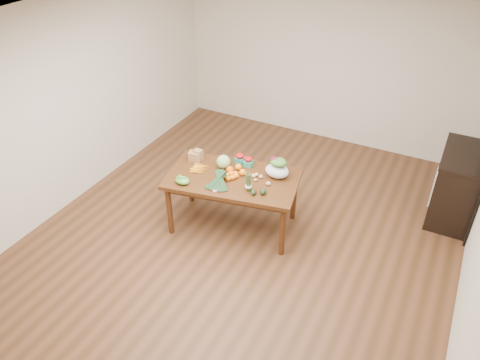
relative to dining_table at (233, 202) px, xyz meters
The scene contains 26 objects.
floor 0.48m from the dining_table, 33.87° to the right, with size 6.00×6.00×0.00m, color brown.
ceiling 2.34m from the dining_table, 33.87° to the right, with size 5.00×6.00×0.02m, color white.
room_walls 1.02m from the dining_table, 33.87° to the right, with size 5.02×6.02×2.70m.
dining_table is the anchor object (origin of this frame).
cabinet 2.91m from the dining_table, 31.77° to the left, with size 0.52×1.02×0.94m, color black.
dish_towel 2.54m from the dining_table, 29.17° to the left, with size 0.02×0.28×0.45m, color white.
paper_bag 0.77m from the dining_table, 168.59° to the left, with size 0.21×0.17×0.15m, color #A57D4A, non-canonical shape.
cabbage 0.52m from the dining_table, 145.93° to the left, with size 0.17×0.17×0.17m, color #B0D279.
strawberry_basket_a 0.55m from the dining_table, 102.78° to the left, with size 0.11×0.11×0.10m, color red, non-canonical shape.
strawberry_basket_b 0.54m from the dining_table, 80.55° to the left, with size 0.11×0.11×0.10m, color red, non-canonical shape.
orange_a 0.43m from the dining_table, 137.79° to the left, with size 0.09×0.09×0.09m, color #FF630F.
orange_b 0.45m from the dining_table, 94.20° to the left, with size 0.08×0.08×0.08m, color orange.
orange_c 0.44m from the dining_table, 46.68° to the left, with size 0.08×0.08×0.08m, color orange.
mandarin_cluster 0.43m from the dining_table, 87.05° to the right, with size 0.18×0.18×0.10m, color orange, non-canonical shape.
carrots 0.59m from the dining_table, behind, with size 0.22×0.22×0.03m, color orange, non-canonical shape.
snap_pea_bag 0.74m from the dining_table, 140.12° to the right, with size 0.18×0.14×0.08m, color #5AB93E.
kale_bunch 0.53m from the dining_table, 102.55° to the right, with size 0.32×0.40×0.16m, color black, non-canonical shape.
asparagus_bundle 0.61m from the dining_table, 29.91° to the right, with size 0.08×0.08×0.25m, color #447334, non-canonical shape.
potato_a 0.47m from the dining_table, 25.46° to the left, with size 0.06×0.05×0.05m, color tan.
potato_b 0.49m from the dining_table, ahead, with size 0.04×0.04×0.04m, color tan.
potato_c 0.52m from the dining_table, 23.44° to the left, with size 0.05×0.05×0.04m, color tan.
potato_d 0.49m from the dining_table, 32.30° to the left, with size 0.05×0.04×0.04m, color tan.
potato_e 0.61m from the dining_table, ahead, with size 0.06×0.05×0.05m, color tan.
avocado_a 0.59m from the dining_table, 28.32° to the right, with size 0.06×0.09×0.06m, color black.
avocado_b 0.64m from the dining_table, 17.27° to the right, with size 0.07×0.10×0.07m, color black.
salad_bag 0.73m from the dining_table, 28.48° to the left, with size 0.30×0.22×0.23m, color silver, non-canonical shape.
Camera 1 is at (2.00, -4.01, 3.93)m, focal length 35.00 mm.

